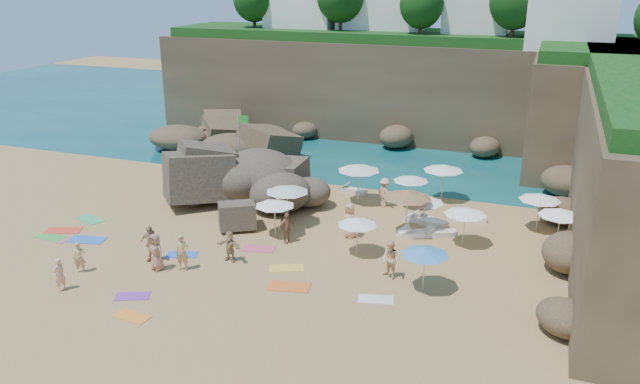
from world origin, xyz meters
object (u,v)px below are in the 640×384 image
(person_stand_0, at_px, (79,258))
(person_stand_6, at_px, (59,274))
(parasol_2, at_px, (443,168))
(flag_pole, at_px, (241,136))
(parasol_1, at_px, (425,200))
(person_stand_1, at_px, (152,245))
(person_stand_3, at_px, (287,228))
(rock_outcrop, at_px, (248,210))
(parasol_0, at_px, (359,167))
(lounger_0, at_px, (353,191))
(person_stand_2, at_px, (385,192))
(person_stand_4, at_px, (350,221))
(person_stand_5, at_px, (188,179))

(person_stand_0, height_order, person_stand_6, person_stand_6)
(parasol_2, bearing_deg, flag_pole, 177.39)
(parasol_1, bearing_deg, person_stand_6, -138.11)
(person_stand_0, xyz_separation_m, person_stand_1, (2.42, 2.31, 0.05))
(flag_pole, distance_m, person_stand_3, 12.74)
(rock_outcrop, height_order, person_stand_0, rock_outcrop)
(parasol_1, xyz_separation_m, person_stand_0, (-14.15, -10.62, -1.06))
(parasol_0, relative_size, person_stand_6, 1.67)
(lounger_0, height_order, person_stand_2, person_stand_2)
(person_stand_0, height_order, person_stand_1, person_stand_1)
(parasol_1, xyz_separation_m, person_stand_2, (-2.98, 2.90, -0.91))
(parasol_0, bearing_deg, parasol_2, 24.86)
(lounger_0, bearing_deg, person_stand_3, -84.74)
(parasol_0, xyz_separation_m, person_stand_4, (1.15, -5.28, -1.31))
(rock_outcrop, relative_size, person_stand_2, 4.67)
(parasol_0, relative_size, person_stand_4, 1.38)
(person_stand_6, bearing_deg, parasol_1, 138.36)
(person_stand_0, bearing_deg, rock_outcrop, 39.79)
(parasol_2, bearing_deg, person_stand_6, -128.18)
(rock_outcrop, relative_size, person_stand_1, 5.24)
(person_stand_5, bearing_deg, flag_pole, 81.92)
(flag_pole, relative_size, parasol_2, 1.74)
(rock_outcrop, distance_m, person_stand_5, 5.56)
(person_stand_3, relative_size, person_stand_4, 0.87)
(person_stand_0, relative_size, person_stand_4, 0.80)
(person_stand_0, xyz_separation_m, person_stand_5, (-1.44, 11.88, 0.07))
(parasol_1, bearing_deg, rock_outcrop, -176.85)
(flag_pole, bearing_deg, person_stand_0, -90.15)
(person_stand_4, bearing_deg, rock_outcrop, -169.28)
(parasol_1, bearing_deg, person_stand_0, -143.13)
(person_stand_0, height_order, person_stand_3, person_stand_3)
(person_stand_0, relative_size, person_stand_2, 0.83)
(parasol_2, height_order, person_stand_0, parasol_2)
(flag_pole, relative_size, person_stand_2, 2.37)
(person_stand_3, distance_m, person_stand_6, 11.09)
(flag_pole, bearing_deg, person_stand_6, -88.93)
(parasol_0, bearing_deg, lounger_0, 117.79)
(parasol_0, distance_m, lounger_0, 2.75)
(parasol_1, bearing_deg, person_stand_3, -147.52)
(flag_pole, height_order, person_stand_4, flag_pole)
(lounger_0, relative_size, person_stand_5, 1.11)
(lounger_0, relative_size, person_stand_2, 1.01)
(lounger_0, relative_size, person_stand_3, 1.10)
(person_stand_0, bearing_deg, parasol_1, 7.09)
(person_stand_3, xyz_separation_m, person_stand_6, (-7.38, -8.28, -0.05))
(person_stand_4, bearing_deg, parasol_2, 88.64)
(person_stand_3, xyz_separation_m, person_stand_4, (2.86, 1.83, 0.12))
(parasol_2, xyz_separation_m, person_stand_6, (-13.83, -17.59, -1.34))
(parasol_0, height_order, person_stand_1, parasol_0)
(lounger_0, bearing_deg, flag_pole, -177.34)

